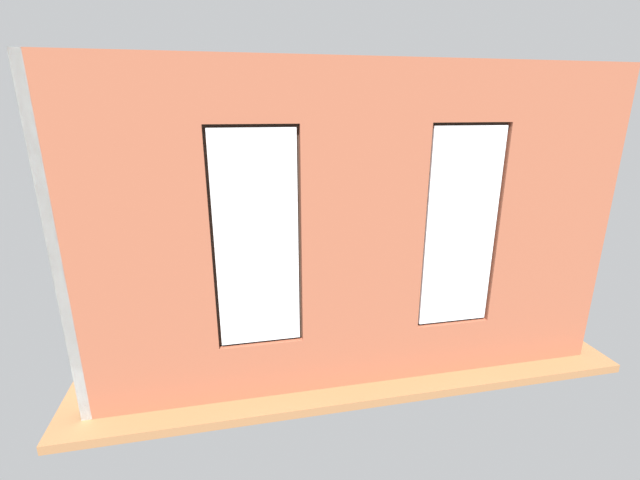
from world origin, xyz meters
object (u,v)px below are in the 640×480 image
object	(u,v)px
remote_silver	(297,272)
potted_plant_near_tv	(177,309)
couch_by_window	(279,334)
potted_plant_mid_room_small	(363,260)
cup_ceramic	(331,267)
remote_gray	(283,278)
potted_plant_corner_far_left	(518,293)
candle_jar	(309,271)
couch_left	(439,266)
media_console	(147,312)
potted_plant_corner_near_left	(412,232)
coffee_table	(309,277)
tv_flatscreen	(141,269)
papasan_chair	(244,249)
table_plant_small	(317,268)
potted_plant_by_left_couch	(389,243)
potted_plant_foreground_right	(181,237)
potted_plant_between_couches	(383,311)

from	to	relation	value
remote_silver	potted_plant_near_tv	distance (m)	2.29
couch_by_window	potted_plant_mid_room_small	size ratio (longest dim) A/B	2.90
cup_ceramic	remote_gray	size ratio (longest dim) A/B	0.51
potted_plant_near_tv	couch_by_window	bearing A→B (deg)	170.50
couch_by_window	potted_plant_corner_far_left	bearing A→B (deg)	178.06
candle_jar	potted_plant_corner_far_left	size ratio (longest dim) A/B	0.08
couch_left	remote_silver	xyz separation A→B (m)	(2.59, 0.11, 0.13)
media_console	potted_plant_corner_near_left	world-z (taller)	potted_plant_corner_near_left
couch_by_window	coffee_table	world-z (taller)	couch_by_window
candle_jar	potted_plant_corner_near_left	xyz separation A→B (m)	(-2.57, -1.78, -0.01)
candle_jar	tv_flatscreen	size ratio (longest dim) A/B	0.09
coffee_table	potted_plant_near_tv	bearing A→B (deg)	37.23
cup_ceramic	candle_jar	world-z (taller)	candle_jar
coffee_table	papasan_chair	xyz separation A→B (m)	(0.98, -1.57, 0.04)
tv_flatscreen	papasan_chair	bearing A→B (deg)	-125.08
table_plant_small	papasan_chair	distance (m)	2.00
remote_gray	potted_plant_by_left_couch	size ratio (longest dim) A/B	0.35
couch_left	potted_plant_near_tv	world-z (taller)	potted_plant_near_tv
coffee_table	remote_gray	xyz separation A→B (m)	(0.43, 0.11, 0.07)
remote_silver	table_plant_small	bearing A→B (deg)	-86.63
remote_silver	potted_plant_foreground_right	world-z (taller)	potted_plant_foreground_right
coffee_table	potted_plant_foreground_right	xyz separation A→B (m)	(2.13, -1.73, 0.31)
remote_gray	potted_plant_between_couches	size ratio (longest dim) A/B	0.16
couch_by_window	remote_silver	distance (m)	1.80
potted_plant_between_couches	media_console	bearing A→B (deg)	-18.92
couch_left	media_console	size ratio (longest dim) A/B	2.14
cup_ceramic	tv_flatscreen	size ratio (longest dim) A/B	0.08
couch_by_window	media_console	bearing A→B (deg)	-32.73
remote_gray	potted_plant_corner_far_left	world-z (taller)	potted_plant_corner_far_left
cup_ceramic	potted_plant_near_tv	xyz separation A→B (m)	(2.28, 1.55, 0.21)
cup_ceramic	potted_plant_foreground_right	world-z (taller)	potted_plant_foreground_right
media_console	potted_plant_corner_far_left	size ratio (longest dim) A/B	0.69
cup_ceramic	tv_flatscreen	bearing A→B (deg)	12.45
table_plant_small	potted_plant_corner_near_left	xyz separation A→B (m)	(-2.46, -1.88, -0.09)
remote_gray	potted_plant_corner_far_left	size ratio (longest dim) A/B	0.12
cup_ceramic	papasan_chair	size ratio (longest dim) A/B	0.09
potted_plant_foreground_right	candle_jar	bearing A→B (deg)	140.92
couch_left	remote_silver	world-z (taller)	couch_left
remote_gray	tv_flatscreen	xyz separation A→B (m)	(2.00, 0.39, 0.45)
papasan_chair	potted_plant_corner_far_left	world-z (taller)	potted_plant_corner_far_left
potted_plant_corner_far_left	potted_plant_foreground_right	size ratio (longest dim) A/B	1.01
table_plant_small	potted_plant_near_tv	distance (m)	2.39
remote_silver	potted_plant_corner_near_left	bearing A→B (deg)	-21.03
potted_plant_foreground_right	potted_plant_corner_near_left	xyz separation A→B (m)	(-4.70, -0.05, -0.22)
tv_flatscreen	potted_plant_between_couches	distance (m)	3.34
table_plant_small	potted_plant_corner_near_left	distance (m)	3.10
tv_flatscreen	potted_plant_foreground_right	world-z (taller)	potted_plant_foreground_right
cup_ceramic	potted_plant_between_couches	distance (m)	1.73
potted_plant_mid_room_small	potted_plant_by_left_couch	distance (m)	1.52
table_plant_small	potted_plant_between_couches	bearing A→B (deg)	111.96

